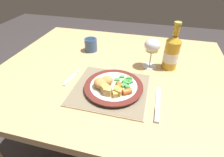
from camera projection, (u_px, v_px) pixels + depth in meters
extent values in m
plane|color=#383333|center=(113.00, 149.00, 1.35)|extent=(6.00, 6.00, 0.00)
cube|color=tan|center=(113.00, 71.00, 0.92)|extent=(1.19, 0.96, 0.04)
cube|color=tan|center=(67.00, 72.00, 1.58)|extent=(0.06, 0.06, 0.70)
cube|color=tan|center=(193.00, 91.00, 1.36)|extent=(0.06, 0.06, 0.70)
cube|color=tan|center=(110.00, 89.00, 0.77)|extent=(0.33, 0.30, 0.01)
cube|color=#807259|center=(110.00, 89.00, 0.76)|extent=(0.32, 0.29, 0.00)
cylinder|color=silver|center=(114.00, 88.00, 0.76)|extent=(0.21, 0.21, 0.01)
cylinder|color=maroon|center=(114.00, 86.00, 0.75)|extent=(0.25, 0.25, 0.01)
cylinder|color=silver|center=(114.00, 85.00, 0.75)|extent=(0.20, 0.20, 0.00)
ellipsoid|color=tan|center=(100.00, 83.00, 0.73)|extent=(0.08, 0.08, 0.04)
ellipsoid|color=tan|center=(107.00, 80.00, 0.75)|extent=(0.06, 0.06, 0.04)
cube|color=#4CA84C|center=(117.00, 80.00, 0.78)|extent=(0.03, 0.02, 0.01)
cube|color=#338438|center=(127.00, 87.00, 0.73)|extent=(0.03, 0.02, 0.01)
cube|color=green|center=(129.00, 78.00, 0.78)|extent=(0.03, 0.02, 0.01)
cube|color=#4CA84C|center=(127.00, 86.00, 0.73)|extent=(0.02, 0.02, 0.01)
cube|color=#4CA84C|center=(122.00, 77.00, 0.79)|extent=(0.02, 0.02, 0.01)
cube|color=#338438|center=(118.00, 83.00, 0.75)|extent=(0.02, 0.01, 0.01)
cube|color=green|center=(130.00, 81.00, 0.77)|extent=(0.03, 0.03, 0.01)
cube|color=#4CA84C|center=(127.00, 83.00, 0.74)|extent=(0.02, 0.01, 0.01)
cube|color=#4CA84C|center=(126.00, 80.00, 0.77)|extent=(0.02, 0.02, 0.01)
cube|color=green|center=(126.00, 81.00, 0.76)|extent=(0.03, 0.03, 0.01)
cube|color=green|center=(124.00, 82.00, 0.75)|extent=(0.02, 0.01, 0.01)
cube|color=#4CA84C|center=(123.00, 85.00, 0.74)|extent=(0.03, 0.03, 0.01)
cube|color=#4CA84C|center=(120.00, 85.00, 0.75)|extent=(0.02, 0.02, 0.01)
cube|color=green|center=(131.00, 80.00, 0.78)|extent=(0.01, 0.02, 0.01)
cylinder|color=orange|center=(127.00, 91.00, 0.70)|extent=(0.04, 0.04, 0.02)
cylinder|color=orange|center=(117.00, 92.00, 0.70)|extent=(0.04, 0.04, 0.02)
cylinder|color=orange|center=(118.00, 87.00, 0.73)|extent=(0.03, 0.05, 0.02)
cube|color=silver|center=(69.00, 80.00, 0.82)|extent=(0.02, 0.10, 0.01)
cube|color=silver|center=(75.00, 73.00, 0.87)|extent=(0.01, 0.02, 0.01)
cube|color=silver|center=(79.00, 71.00, 0.88)|extent=(0.00, 0.02, 0.00)
cube|color=silver|center=(78.00, 71.00, 0.88)|extent=(0.00, 0.02, 0.00)
cube|color=silver|center=(77.00, 71.00, 0.88)|extent=(0.00, 0.02, 0.00)
cube|color=silver|center=(76.00, 71.00, 0.88)|extent=(0.00, 0.02, 0.00)
cube|color=silver|center=(158.00, 98.00, 0.72)|extent=(0.02, 0.13, 0.00)
cube|color=#B2B2B7|center=(157.00, 115.00, 0.64)|extent=(0.02, 0.07, 0.01)
cylinder|color=silver|center=(149.00, 66.00, 0.92)|extent=(0.07, 0.07, 0.00)
cylinder|color=silver|center=(150.00, 58.00, 0.90)|extent=(0.01, 0.01, 0.09)
ellipsoid|color=silver|center=(152.00, 45.00, 0.85)|extent=(0.08, 0.08, 0.06)
cylinder|color=#E0D684|center=(152.00, 48.00, 0.86)|extent=(0.06, 0.06, 0.03)
cylinder|color=gold|center=(171.00, 55.00, 0.87)|extent=(0.07, 0.07, 0.15)
cone|color=gold|center=(175.00, 38.00, 0.82)|extent=(0.07, 0.07, 0.03)
cylinder|color=gold|center=(177.00, 30.00, 0.80)|extent=(0.03, 0.03, 0.05)
cylinder|color=#BFB74C|center=(178.00, 23.00, 0.78)|extent=(0.03, 0.03, 0.01)
cylinder|color=white|center=(171.00, 56.00, 0.88)|extent=(0.07, 0.07, 0.05)
cube|color=gold|center=(116.00, 90.00, 0.70)|extent=(0.03, 0.03, 0.03)
cube|color=gold|center=(105.00, 89.00, 0.71)|extent=(0.04, 0.04, 0.03)
cube|color=#E5BC66|center=(108.00, 91.00, 0.70)|extent=(0.03, 0.03, 0.03)
cube|color=#DBB256|center=(115.00, 95.00, 0.69)|extent=(0.02, 0.03, 0.02)
cube|color=gold|center=(119.00, 92.00, 0.70)|extent=(0.03, 0.03, 0.03)
cylinder|color=#385684|center=(91.00, 45.00, 1.05)|extent=(0.08, 0.08, 0.08)
cylinder|color=#1E2F48|center=(90.00, 39.00, 1.03)|extent=(0.06, 0.06, 0.01)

